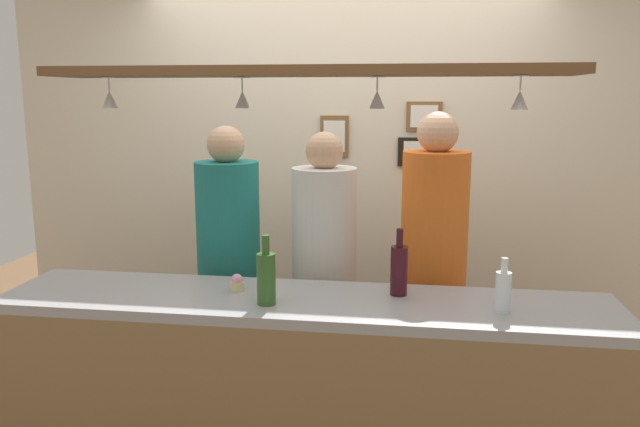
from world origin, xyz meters
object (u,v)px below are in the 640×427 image
at_px(bottle_wine_dark_red, 399,269).
at_px(picture_frame_upper_small, 424,116).
at_px(picture_frame_lower_pair, 422,152).
at_px(person_left_teal_shirt, 229,250).
at_px(bottle_soda_clear, 503,291).
at_px(person_middle_white_patterned_shirt, 325,257).
at_px(picture_frame_crest, 334,136).
at_px(person_right_orange_shirt, 434,249).
at_px(bottle_champagne_green, 266,277).
at_px(cupcake, 237,283).

relative_size(bottle_wine_dark_red, picture_frame_upper_small, 1.36).
height_order(picture_frame_lower_pair, picture_frame_upper_small, picture_frame_upper_small).
bearing_deg(bottle_wine_dark_red, person_left_teal_shirt, 151.96).
relative_size(bottle_wine_dark_red, picture_frame_lower_pair, 1.00).
distance_m(person_left_teal_shirt, bottle_soda_clear, 1.51).
distance_m(person_middle_white_patterned_shirt, picture_frame_upper_small, 1.19).
height_order(person_left_teal_shirt, bottle_soda_clear, person_left_teal_shirt).
height_order(person_middle_white_patterned_shirt, picture_frame_upper_small, picture_frame_upper_small).
bearing_deg(person_left_teal_shirt, picture_frame_crest, 59.56).
bearing_deg(person_right_orange_shirt, bottle_soda_clear, -68.71).
bearing_deg(bottle_champagne_green, bottle_soda_clear, 2.35).
distance_m(picture_frame_lower_pair, picture_frame_upper_small, 0.22).
relative_size(bottle_soda_clear, picture_frame_crest, 0.88).
height_order(person_right_orange_shirt, bottle_soda_clear, person_right_orange_shirt).
bearing_deg(picture_frame_lower_pair, picture_frame_upper_small, 0.00).
height_order(person_right_orange_shirt, picture_frame_crest, person_right_orange_shirt).
relative_size(bottle_soda_clear, cupcake, 2.95).
height_order(person_left_teal_shirt, bottle_wine_dark_red, person_left_teal_shirt).
relative_size(person_middle_white_patterned_shirt, bottle_wine_dark_red, 5.55).
bearing_deg(person_right_orange_shirt, person_middle_white_patterned_shirt, -180.00).
distance_m(person_right_orange_shirt, bottle_wine_dark_red, 0.52).
bearing_deg(picture_frame_lower_pair, person_left_teal_shirt, -141.94).
relative_size(bottle_champagne_green, bottle_soda_clear, 1.30).
xyz_separation_m(person_left_teal_shirt, bottle_soda_clear, (1.35, -0.66, 0.05)).
relative_size(bottle_wine_dark_red, cupcake, 3.85).
bearing_deg(bottle_champagne_green, person_middle_white_patterned_shirt, 77.90).
relative_size(bottle_wine_dark_red, bottle_champagne_green, 1.00).
bearing_deg(bottle_wine_dark_red, cupcake, -176.20).
relative_size(person_middle_white_patterned_shirt, person_right_orange_shirt, 0.94).
bearing_deg(bottle_champagne_green, bottle_wine_dark_red, 20.88).
xyz_separation_m(picture_frame_lower_pair, picture_frame_crest, (-0.55, 0.00, 0.09)).
distance_m(person_left_teal_shirt, person_right_orange_shirt, 1.09).
distance_m(person_middle_white_patterned_shirt, picture_frame_crest, 1.00).
distance_m(person_middle_white_patterned_shirt, bottle_soda_clear, 1.06).
distance_m(person_right_orange_shirt, bottle_soda_clear, 0.71).
xyz_separation_m(person_middle_white_patterned_shirt, cupcake, (-0.33, -0.54, 0.01)).
height_order(person_left_teal_shirt, cupcake, person_left_teal_shirt).
xyz_separation_m(person_right_orange_shirt, picture_frame_crest, (-0.62, 0.80, 0.52)).
xyz_separation_m(person_right_orange_shirt, cupcake, (-0.89, -0.54, -0.06)).
distance_m(person_right_orange_shirt, picture_frame_crest, 1.14).
xyz_separation_m(cupcake, picture_frame_lower_pair, (0.83, 1.35, 0.48)).
relative_size(person_right_orange_shirt, picture_frame_lower_pair, 5.90).
bearing_deg(person_right_orange_shirt, person_left_teal_shirt, -180.00).
height_order(person_left_teal_shirt, picture_frame_lower_pair, person_left_teal_shirt).
bearing_deg(bottle_soda_clear, person_middle_white_patterned_shirt, 141.16).
distance_m(person_middle_white_patterned_shirt, bottle_wine_dark_red, 0.64).
bearing_deg(bottle_soda_clear, picture_frame_lower_pair, 102.46).
relative_size(bottle_soda_clear, picture_frame_upper_small, 1.05).
height_order(person_left_teal_shirt, picture_frame_upper_small, picture_frame_upper_small).
distance_m(person_middle_white_patterned_shirt, picture_frame_lower_pair, 1.07).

